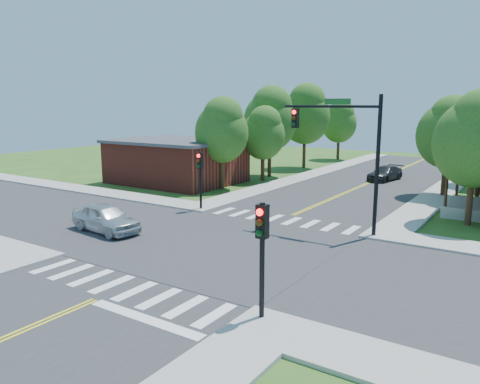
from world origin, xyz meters
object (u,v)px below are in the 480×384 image
Objects in this scene: signal_mast_ne at (346,141)px; signal_pole_nw at (200,169)px; signal_pole_se at (262,239)px; car_silver at (106,219)px; car_dgrey at (385,174)px.

signal_mast_ne reaches higher than signal_pole_nw.
signal_mast_ne is 1.89× the size of signal_pole_nw.
car_silver is at bearing 160.39° from signal_pole_se.
signal_mast_ne is at bearing -70.24° from car_dgrey.
signal_pole_nw reaches higher than car_silver.
signal_mast_ne reaches higher than car_silver.
signal_mast_ne is at bearing -49.79° from car_silver.
signal_pole_se is at bearing -102.61° from car_silver.
signal_pole_nw is 19.56m from car_dgrey.
signal_pole_se is 13.07m from car_silver.
car_dgrey is (7.33, 25.25, -0.12)m from car_silver.
signal_pole_se is (1.69, -11.21, -2.19)m from signal_mast_ne.
car_silver is at bearing -96.21° from car_dgrey.
signal_pole_se reaches higher than car_silver.
car_silver is 1.00× the size of car_dgrey.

